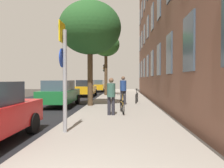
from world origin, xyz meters
TOP-DOWN VIEW (x-y plane):
  - ground_plane at (-2.40, 15.00)m, footprint 41.80×41.80m
  - road_asphalt at (-4.50, 15.00)m, footprint 7.00×38.00m
  - sidewalk at (1.10, 15.00)m, footprint 4.20×38.00m
  - sign_post at (-0.49, 4.12)m, footprint 0.16×0.60m
  - traffic_light at (-0.76, 22.37)m, footprint 0.43×0.24m
  - tree_near at (-0.74, 10.93)m, footprint 3.73×3.73m
  - tree_far at (-0.49, 20.02)m, footprint 2.75×2.75m
  - bicycle_0 at (1.21, 7.97)m, footprint 0.42×1.69m
  - bicycle_1 at (2.16, 12.56)m, footprint 0.43×1.69m
  - bicycle_2 at (1.21, 16.33)m, footprint 0.45×1.70m
  - pedestrian_0 at (0.73, 7.37)m, footprint 0.49×0.49m
  - pedestrian_1 at (1.25, 11.48)m, footprint 0.55×0.55m
  - car_1 at (-2.69, 11.28)m, footprint 1.94×4.31m
  - car_2 at (-2.48, 19.61)m, footprint 1.95×4.20m
  - car_3 at (-2.22, 27.94)m, footprint 1.77×4.47m

SIDE VIEW (x-z plane):
  - ground_plane at x=-2.40m, z-range 0.00..0.00m
  - road_asphalt at x=-4.50m, z-range 0.00..0.01m
  - sidewalk at x=1.10m, z-range 0.00..0.12m
  - bicycle_0 at x=1.21m, z-range 0.02..0.95m
  - bicycle_1 at x=2.16m, z-range 0.01..0.98m
  - bicycle_2 at x=1.21m, z-range 0.01..0.98m
  - car_2 at x=-2.48m, z-range 0.03..1.65m
  - car_3 at x=-2.22m, z-range 0.03..1.65m
  - car_1 at x=-2.69m, z-range 0.03..1.65m
  - pedestrian_0 at x=0.73m, z-range 0.24..1.88m
  - pedestrian_1 at x=1.25m, z-range 0.25..2.01m
  - sign_post at x=-0.49m, z-range 0.35..3.61m
  - traffic_light at x=-0.76m, z-range 0.74..4.03m
  - tree_near at x=-0.74m, z-range 1.63..7.88m
  - tree_far at x=-0.49m, z-range 2.01..8.25m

